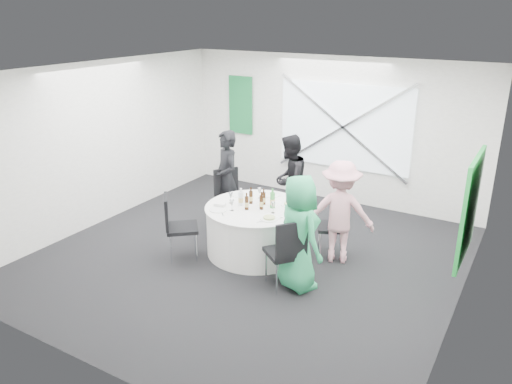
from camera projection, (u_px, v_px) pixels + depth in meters
The scene contains 43 objects.
floor at pixel (249, 257), 7.69m from camera, with size 6.00×6.00×0.00m, color black.
ceiling at pixel (248, 71), 6.73m from camera, with size 6.00×6.00×0.00m, color white.
wall_back at pixel (330, 130), 9.64m from camera, with size 6.00×6.00×0.00m, color silver.
wall_front at pixel (87, 252), 4.79m from camera, with size 6.00×6.00×0.00m, color silver.
wall_left at pixel (101, 144), 8.64m from camera, with size 6.00×6.00×0.00m, color silver.
wall_right at pixel (470, 210), 5.78m from camera, with size 6.00×6.00×0.00m, color silver.
window_panel at pixel (344, 127), 9.43m from camera, with size 2.60×0.03×1.60m, color white.
window_brace_a at pixel (343, 127), 9.39m from camera, with size 0.05×0.05×3.16m, color silver.
window_brace_b at pixel (343, 127), 9.39m from camera, with size 0.05×0.05×3.16m, color silver.
green_banner at pixel (241, 105), 10.45m from camera, with size 0.55×0.04×1.20m, color #146730.
green_sign at pixel (470, 208), 6.36m from camera, with size 0.05×1.20×1.40m, color #198E33.
banquet_table at pixel (256, 229), 7.72m from camera, with size 1.56×1.56×0.76m.
chair_back at pixel (292, 202), 8.44m from camera, with size 0.45×0.46×0.90m.
chair_back_left at pixel (229, 194), 8.57m from camera, with size 0.65×0.65×1.03m.
chair_back_right at pixel (338, 221), 7.58m from camera, with size 0.58×0.58×0.95m.
chair_front_right at pixel (287, 249), 6.60m from camera, with size 0.66×0.66×1.03m.
chair_front_left at pixel (176, 222), 7.45m from camera, with size 0.65×0.65×1.01m.
person_man_back_left at pixel (227, 179), 8.60m from camera, with size 0.61×0.40×1.69m, color black.
person_man_back at pixel (289, 180), 8.66m from camera, with size 0.78×0.43×1.60m, color black.
person_woman_pink at pixel (340, 212), 7.34m from camera, with size 1.01×0.47×1.57m, color pink.
person_woman_green at pixel (299, 233), 6.60m from camera, with size 0.78×0.51×1.60m, color #2B9E63.
plate_back at pixel (271, 195), 8.07m from camera, with size 0.28×0.28×0.01m.
plate_back_left at pixel (240, 195), 8.05m from camera, with size 0.24×0.24×0.01m.
plate_back_right at pixel (290, 204), 7.65m from camera, with size 0.28×0.28×0.04m.
plate_front_right at pixel (269, 218), 7.14m from camera, with size 0.26×0.26×0.04m.
plate_front_left at pixel (218, 210), 7.47m from camera, with size 0.27×0.27×0.01m.
napkin at pixel (220, 204), 7.58m from camera, with size 0.16×0.11×0.04m, color white.
beer_bottle_a at pixel (251, 197), 7.69m from camera, with size 0.06×0.06×0.26m.
beer_bottle_b at pixel (264, 198), 7.66m from camera, with size 0.06×0.06×0.25m.
beer_bottle_c at pixel (261, 203), 7.47m from camera, with size 0.06×0.06×0.28m.
beer_bottle_d at pixel (247, 203), 7.46m from camera, with size 0.06×0.06×0.26m.
green_water_bottle at pixel (272, 200), 7.52m from camera, with size 0.08×0.08×0.30m.
clear_water_bottle at pixel (241, 199), 7.62m from camera, with size 0.08×0.08×0.28m.
wine_glass_a at pixel (231, 196), 7.70m from camera, with size 0.07×0.07×0.17m.
wine_glass_b at pixel (260, 191), 7.90m from camera, with size 0.07×0.07×0.17m.
wine_glass_c at pixel (232, 203), 7.41m from camera, with size 0.07×0.07×0.17m.
wine_glass_d at pixel (273, 205), 7.33m from camera, with size 0.07×0.07×0.17m.
fork_a at pixel (261, 222), 7.06m from camera, with size 0.01×0.15×0.01m, color silver.
knife_a at pixel (283, 218), 7.19m from camera, with size 0.01×0.15×0.01m, color silver.
fork_b at pixel (218, 206), 7.62m from camera, with size 0.01×0.15×0.01m, color silver.
knife_b at pixel (222, 214), 7.31m from camera, with size 0.01×0.15×0.01m, color silver.
fork_c at pixel (293, 210), 7.46m from camera, with size 0.01×0.15×0.01m, color silver.
knife_c at pixel (291, 203), 7.75m from camera, with size 0.01×0.15×0.01m, color silver.
Camera 1 is at (3.59, -5.87, 3.59)m, focal length 35.00 mm.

